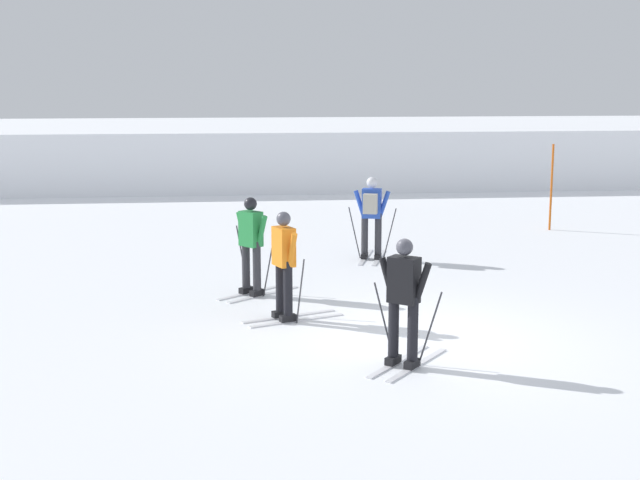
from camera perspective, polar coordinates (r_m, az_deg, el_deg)
name	(u,v)px	position (r m, az deg, el deg)	size (l,w,h in m)	color
ground_plane	(415,340)	(12.99, 6.09, -6.39)	(120.00, 120.00, 0.00)	white
far_snow_ridge	(301,150)	(33.09, -1.21, 5.74)	(80.00, 9.90, 1.94)	white
skier_orange	(284,263)	(13.73, -2.28, -1.46)	(1.62, 0.96, 1.71)	silver
skier_green	(251,243)	(15.33, -4.40, -0.21)	(1.46, 1.32, 1.71)	silver
skier_blue	(371,214)	(18.25, 3.30, 1.68)	(0.97, 1.64, 1.71)	silver
skier_black	(404,299)	(11.60, 5.38, -3.76)	(1.29, 1.48, 1.71)	silver
trail_marker_pole	(551,187)	(22.44, 14.55, 3.27)	(0.05, 0.05, 2.10)	#C65614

